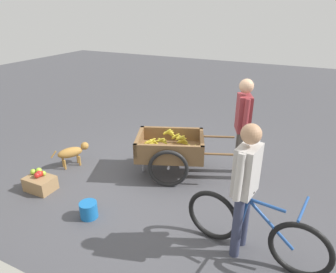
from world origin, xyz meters
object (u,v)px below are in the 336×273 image
at_px(plastic_bucket, 89,210).
at_px(cyclist_person, 246,180).
at_px(dog, 72,152).
at_px(apple_crate, 40,182).
at_px(bicycle, 253,230).
at_px(vendor_person, 243,120).
at_px(fruit_cart, 171,150).

bearing_deg(plastic_bucket, cyclist_person, -171.33).
height_order(dog, apple_crate, dog).
relative_size(bicycle, dog, 2.78).
relative_size(vendor_person, plastic_bucket, 6.89).
distance_m(dog, apple_crate, 0.84).
distance_m(vendor_person, dog, 2.99).
bearing_deg(plastic_bucket, bicycle, -172.51).
bearing_deg(bicycle, dog, -12.77).
relative_size(fruit_cart, dog, 3.05).
xyz_separation_m(vendor_person, plastic_bucket, (1.55, 1.99, -0.88)).
distance_m(plastic_bucket, apple_crate, 1.14).
xyz_separation_m(fruit_cart, plastic_bucket, (0.49, 1.57, -0.32)).
relative_size(cyclist_person, apple_crate, 3.61).
height_order(fruit_cart, bicycle, bicycle).
bearing_deg(bicycle, cyclist_person, -8.18).
bearing_deg(vendor_person, dog, 19.36).
height_order(vendor_person, apple_crate, vendor_person).
bearing_deg(vendor_person, bicycle, 108.54).
xyz_separation_m(fruit_cart, cyclist_person, (-1.48, 1.27, 0.51)).
bearing_deg(apple_crate, dog, -85.00).
bearing_deg(dog, plastic_bucket, 139.16).
xyz_separation_m(cyclist_person, plastic_bucket, (1.97, 0.30, -0.84)).
height_order(vendor_person, dog, vendor_person).
distance_m(vendor_person, cyclist_person, 1.74).
height_order(bicycle, dog, bicycle).
distance_m(dog, plastic_bucket, 1.58).
relative_size(bicycle, cyclist_person, 1.04).
relative_size(vendor_person, cyclist_person, 1.04).
bearing_deg(plastic_bucket, apple_crate, -10.26).
xyz_separation_m(cyclist_person, dog, (3.16, -0.73, -0.68)).
height_order(fruit_cart, cyclist_person, cyclist_person).
distance_m(vendor_person, apple_crate, 3.32).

